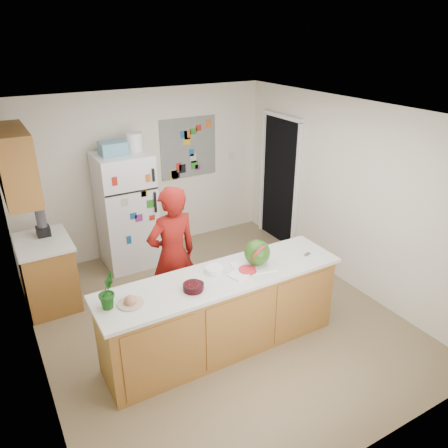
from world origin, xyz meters
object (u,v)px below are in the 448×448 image
watermelon (257,252)px  cherry_bowl (193,287)px  refrigerator (126,211)px  person (173,256)px

watermelon → cherry_bowl: watermelon is taller
watermelon → refrigerator: bearing=106.3°
watermelon → cherry_bowl: size_ratio=1.41×
refrigerator → watermelon: (0.69, -2.37, 0.22)m
watermelon → person: bearing=131.6°
refrigerator → person: person is taller
refrigerator → person: size_ratio=0.99×
refrigerator → watermelon: size_ratio=6.00×
refrigerator → watermelon: refrigerator is taller
person → watermelon: size_ratio=6.05×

